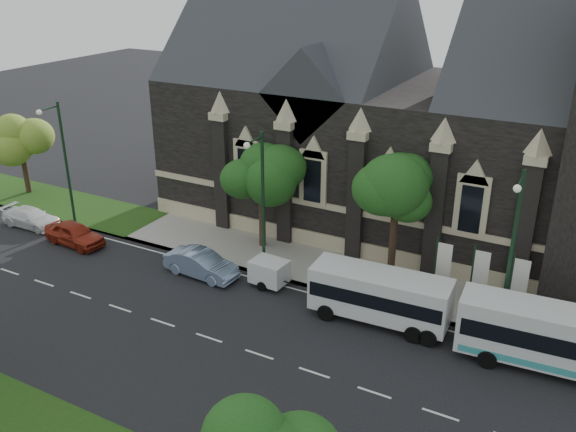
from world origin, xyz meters
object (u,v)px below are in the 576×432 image
Objects in this scene: street_lamp_near at (512,248)px; car_far_white at (31,218)px; banner_flag_right at (516,282)px; banner_flag_center at (477,273)px; street_lamp_mid at (261,197)px; sedan at (201,264)px; tree_walk_right at (401,187)px; tree_walk_left at (266,165)px; box_trailer at (269,272)px; car_far_red at (74,234)px; tree_walk_far at (23,139)px; banner_flag_left at (441,265)px; shuttle_bus at (380,294)px; street_lamp_far at (63,158)px.

street_lamp_near reaches higher than car_far_white.
street_lamp_near is 3.34m from banner_flag_right.
banner_flag_center is at bearing 131.93° from street_lamp_near.
street_lamp_mid is 19.03m from car_far_white.
street_lamp_near is 1.88× the size of sedan.
tree_walk_right is 6.36m from banner_flag_center.
box_trailer is (2.80, -4.50, -4.82)m from tree_walk_left.
banner_flag_center is (5.08, -1.71, -3.43)m from tree_walk_right.
street_lamp_mid reaches higher than car_far_red.
banner_flag_center is 11.72m from box_trailer.
tree_walk_far reaches higher than banner_flag_left.
tree_walk_left is 12.66m from banner_flag_left.
street_lamp_near is at bearing -27.18° from banner_flag_left.
street_lamp_near is 2.95× the size of box_trailer.
tree_walk_far is 1.57× the size of banner_flag_left.
car_far_white is at bearing -173.96° from banner_flag_right.
banner_flag_center reaches higher than shuttle_bus.
car_far_red is (10.45, -5.35, -3.84)m from tree_walk_far.
sedan is (-17.53, -3.72, -1.59)m from banner_flag_right.
street_lamp_far reaches higher than sedan.
car_far_white is (-19.44, -0.66, -0.25)m from box_trailer.
street_lamp_near is at bearing -48.07° from banner_flag_center.
street_lamp_mid is at bearing -57.23° from sedan.
shuttle_bus is (-4.22, -3.35, -0.74)m from banner_flag_center.
tree_walk_right is 1.63× the size of sedan.
banner_flag_right is 7.10m from shuttle_bus.
tree_walk_far is 37.95m from street_lamp_near.
sedan is (-3.24, -1.81, -4.32)m from street_lamp_mid.
tree_walk_right is 9.11m from box_trailer.
tree_walk_far is at bearing 169.10° from shuttle_bus.
tree_walk_far is at bearing 175.34° from street_lamp_near.
tree_walk_right is 26.67m from car_far_white.
box_trailer is (24.83, -3.98, -3.71)m from tree_walk_far.
banner_flag_center is 26.04m from car_far_red.
street_lamp_mid is 1.96× the size of car_far_white.
street_lamp_near is at bearing 7.81° from box_trailer.
banner_flag_center is at bearing -6.89° from tree_walk_left.
street_lamp_near is 7.02m from shuttle_bus.
tree_walk_right is 1.05× the size of shuttle_bus.
banner_flag_left is 9.81m from box_trailer.
street_lamp_mid is 1.00× the size of street_lamp_far.
sedan is at bearing -166.52° from banner_flag_center.
car_far_white is at bearing 86.02° from car_far_red.
shuttle_bus reaches higher than car_far_white.
street_lamp_far is 2.95× the size of box_trailer.
tree_walk_right is at bearing -59.01° from sedan.
tree_walk_left is 18.14m from car_far_white.
street_lamp_near is (15.80, -3.61, -0.62)m from tree_walk_left.
banner_flag_center is at bearing 0.00° from banner_flag_left.
banner_flag_left is at bearing -85.29° from car_far_white.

